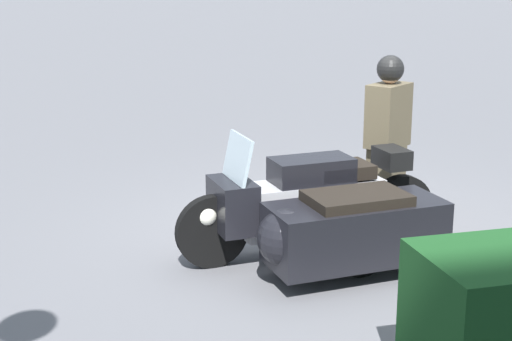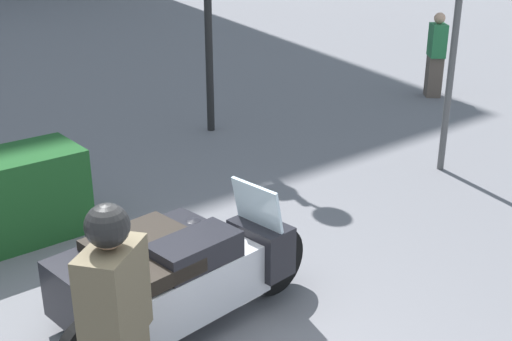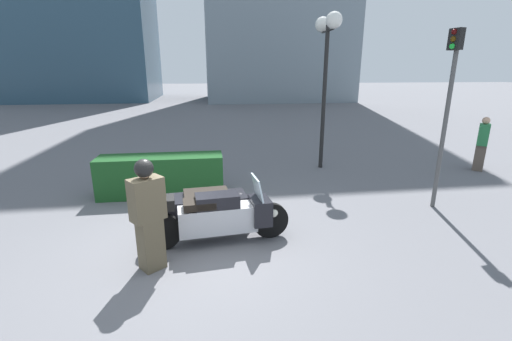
{
  "view_description": "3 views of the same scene",
  "coord_description": "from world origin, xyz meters",
  "px_view_note": "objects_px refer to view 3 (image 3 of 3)",
  "views": [
    {
      "loc": [
        2.68,
        6.64,
        2.58
      ],
      "look_at": [
        1.2,
        1.11,
        1.05
      ],
      "focal_mm": 55.0,
      "sensor_mm": 36.0,
      "label": 1
    },
    {
      "loc": [
        -1.99,
        -3.5,
        3.22
      ],
      "look_at": [
        1.51,
        0.77,
        1.05
      ],
      "focal_mm": 45.0,
      "sensor_mm": 36.0,
      "label": 2
    },
    {
      "loc": [
        0.35,
        -5.14,
        2.88
      ],
      "look_at": [
        1.15,
        0.42,
        1.24
      ],
      "focal_mm": 24.0,
      "sensor_mm": 36.0,
      "label": 3
    }
  ],
  "objects_px": {
    "officer_rider": "(148,213)",
    "pedestrian_bystander": "(482,144)",
    "police_motorcycle": "(217,210)",
    "hedge_bush_curbside": "(162,175)",
    "traffic_light_near": "(448,96)",
    "twin_lamp_post": "(327,43)"
  },
  "relations": [
    {
      "from": "hedge_bush_curbside",
      "to": "twin_lamp_post",
      "type": "bearing_deg",
      "value": 21.32
    },
    {
      "from": "traffic_light_near",
      "to": "pedestrian_bystander",
      "type": "relative_size",
      "value": 2.29
    },
    {
      "from": "hedge_bush_curbside",
      "to": "twin_lamp_post",
      "type": "relative_size",
      "value": 0.66
    },
    {
      "from": "twin_lamp_post",
      "to": "traffic_light_near",
      "type": "distance_m",
      "value": 3.91
    },
    {
      "from": "police_motorcycle",
      "to": "traffic_light_near",
      "type": "xyz_separation_m",
      "value": [
        4.72,
        0.65,
        1.93
      ]
    },
    {
      "from": "officer_rider",
      "to": "twin_lamp_post",
      "type": "relative_size",
      "value": 0.39
    },
    {
      "from": "officer_rider",
      "to": "hedge_bush_curbside",
      "type": "xyz_separation_m",
      "value": [
        -0.23,
        3.31,
        -0.42
      ]
    },
    {
      "from": "officer_rider",
      "to": "pedestrian_bystander",
      "type": "relative_size",
      "value": 1.07
    },
    {
      "from": "officer_rider",
      "to": "hedge_bush_curbside",
      "type": "height_order",
      "value": "officer_rider"
    },
    {
      "from": "police_motorcycle",
      "to": "traffic_light_near",
      "type": "height_order",
      "value": "traffic_light_near"
    },
    {
      "from": "hedge_bush_curbside",
      "to": "traffic_light_near",
      "type": "distance_m",
      "value": 6.48
    },
    {
      "from": "pedestrian_bystander",
      "to": "hedge_bush_curbside",
      "type": "bearing_deg",
      "value": -133.4
    },
    {
      "from": "pedestrian_bystander",
      "to": "traffic_light_near",
      "type": "bearing_deg",
      "value": -100.69
    },
    {
      "from": "police_motorcycle",
      "to": "pedestrian_bystander",
      "type": "relative_size",
      "value": 1.57
    },
    {
      "from": "officer_rider",
      "to": "pedestrian_bystander",
      "type": "xyz_separation_m",
      "value": [
        8.92,
        4.12,
        -0.1
      ]
    },
    {
      "from": "officer_rider",
      "to": "twin_lamp_post",
      "type": "xyz_separation_m",
      "value": [
        4.33,
        5.09,
        2.72
      ]
    },
    {
      "from": "hedge_bush_curbside",
      "to": "pedestrian_bystander",
      "type": "relative_size",
      "value": 1.82
    },
    {
      "from": "officer_rider",
      "to": "traffic_light_near",
      "type": "xyz_separation_m",
      "value": [
        5.73,
        1.65,
        1.49
      ]
    },
    {
      "from": "police_motorcycle",
      "to": "officer_rider",
      "type": "bearing_deg",
      "value": -141.25
    },
    {
      "from": "hedge_bush_curbside",
      "to": "police_motorcycle",
      "type": "bearing_deg",
      "value": -61.68
    },
    {
      "from": "twin_lamp_post",
      "to": "police_motorcycle",
      "type": "bearing_deg",
      "value": -129.01
    },
    {
      "from": "officer_rider",
      "to": "hedge_bush_curbside",
      "type": "distance_m",
      "value": 3.34
    }
  ]
}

